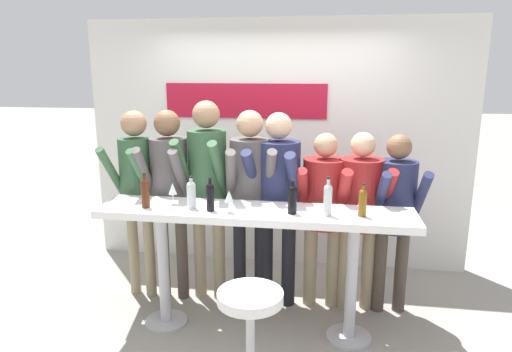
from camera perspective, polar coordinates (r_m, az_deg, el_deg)
The scene contains 20 objects.
ground_plane at distance 4.00m, azimuth -0.17°, elevation -18.68°, with size 40.00×40.00×0.00m, color gray.
back_wall at distance 4.92m, azimuth 2.47°, elevation 3.94°, with size 4.07×0.12×2.63m.
tasting_table at distance 3.61m, azimuth -0.18°, elevation -6.93°, with size 2.47×0.49×1.05m.
bar_stool at distance 3.15m, azimuth -0.72°, elevation -18.09°, with size 0.45×0.45×0.71m.
person_far_left at distance 4.28m, azimuth -14.70°, elevation -0.71°, with size 0.41×0.55×1.76m.
person_left at distance 4.16m, azimuth -10.80°, elevation -0.96°, with size 0.40×0.53×1.77m.
person_center_left at distance 4.10m, azimuth -6.12°, elevation -0.28°, with size 0.44×0.58×1.85m.
person_center at distance 4.01m, azimuth -0.76°, elevation -1.30°, with size 0.49×0.60×1.77m.
person_center_right at distance 4.00m, azimuth 2.73°, elevation -1.67°, with size 0.52×0.62×1.76m.
person_right at distance 4.03m, azimuth 8.47°, elevation -3.33°, with size 0.45×0.52×1.59m.
person_far_right at distance 4.03m, azimuth 12.89°, elevation -3.39°, with size 0.50×0.58×1.60m.
person_rightmost at distance 4.06m, azimuth 17.02°, elevation -3.51°, with size 0.44×0.54×1.59m.
wine_bottle_0 at distance 3.58m, azimuth -8.09°, elevation -2.17°, with size 0.07×0.07×0.26m.
wine_bottle_1 at distance 3.43m, azimuth 4.57°, elevation -2.75°, with size 0.07×0.07×0.26m.
wine_bottle_2 at distance 3.41m, azimuth 8.97°, elevation -2.76°, with size 0.06×0.06×0.30m.
wine_bottle_3 at distance 3.50m, azimuth -5.74°, elevation -2.45°, with size 0.06×0.06×0.27m.
wine_bottle_4 at distance 3.67m, azimuth -13.69°, elevation -1.94°, with size 0.06×0.06×0.28m.
wine_bottle_5 at distance 3.45m, azimuth 13.19°, elevation -3.09°, with size 0.06×0.06×0.25m.
wine_glass_0 at distance 3.71m, azimuth -10.37°, elevation -1.67°, with size 0.07×0.07×0.18m.
wine_glass_1 at distance 3.44m, azimuth -3.39°, elevation -2.65°, with size 0.07×0.07×0.18m.
Camera 1 is at (0.53, -3.35, 2.12)m, focal length 32.00 mm.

